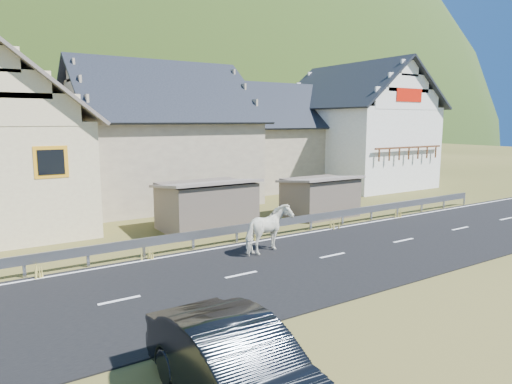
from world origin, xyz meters
TOP-DOWN VIEW (x-y plane):
  - ground at (0.00, 0.00)m, footprint 160.00×160.00m
  - road at (0.00, 0.00)m, footprint 60.00×7.00m
  - lane_markings at (0.00, 0.00)m, footprint 60.00×6.60m
  - guardrail at (-0.00, 3.68)m, footprint 28.10×0.09m
  - shed_left at (-2.00, 6.50)m, footprint 4.30×3.30m
  - shed_right at (4.50, 6.00)m, footprint 3.80×2.90m
  - house_stone_a at (-1.00, 15.00)m, footprint 10.80×9.80m
  - house_stone_b at (9.00, 17.00)m, footprint 9.80×8.80m
  - house_white at (15.00, 14.00)m, footprint 8.80×10.80m
  - mountain at (5.00, 180.00)m, footprint 440.00×280.00m
  - horse at (-1.77, 1.67)m, footprint 1.60×2.33m
  - car at (-7.67, -6.00)m, footprint 1.67×4.78m

SIDE VIEW (x-z plane):
  - mountain at x=5.00m, z-range -150.00..110.00m
  - ground at x=0.00m, z-range 0.00..0.00m
  - road at x=0.00m, z-range 0.00..0.04m
  - lane_markings at x=0.00m, z-range 0.04..0.05m
  - guardrail at x=0.00m, z-range 0.19..0.94m
  - car at x=-7.67m, z-range 0.00..1.57m
  - horse at x=-1.77m, z-range 0.04..1.84m
  - shed_right at x=4.50m, z-range -0.10..2.10m
  - shed_left at x=-2.00m, z-range -0.10..2.30m
  - house_stone_b at x=9.00m, z-range 0.19..8.29m
  - house_stone_a at x=-1.00m, z-range 0.18..9.08m
  - house_white at x=15.00m, z-range 0.21..9.91m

